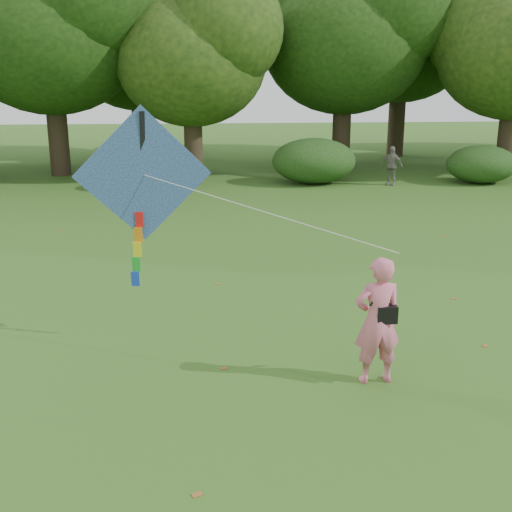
{
  "coord_description": "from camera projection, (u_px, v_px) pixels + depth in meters",
  "views": [
    {
      "loc": [
        -1.55,
        -8.49,
        4.55
      ],
      "look_at": [
        -0.7,
        2.0,
        1.5
      ],
      "focal_mm": 45.0,
      "sensor_mm": 36.0,
      "label": 1
    }
  ],
  "objects": [
    {
      "name": "crossbody_bag",
      "position": [
        386.0,
        313.0,
        9.44
      ],
      "size": [
        0.43,
        0.2,
        0.74
      ],
      "color": "black",
      "rests_on": "ground"
    },
    {
      "name": "flying_kite",
      "position": [
        143.0,
        178.0,
        10.47
      ],
      "size": [
        4.88,
        2.11,
        3.05
      ],
      "color": "#263CA5",
      "rests_on": "ground"
    },
    {
      "name": "shrub_band",
      "position": [
        225.0,
        165.0,
        26.07
      ],
      "size": [
        39.15,
        3.22,
        1.88
      ],
      "color": "#264919",
      "rests_on": "ground"
    },
    {
      "name": "ground",
      "position": [
        314.0,
        389.0,
        9.52
      ],
      "size": [
        100.0,
        100.0,
        0.0
      ],
      "primitive_type": "plane",
      "color": "#265114",
      "rests_on": "ground"
    },
    {
      "name": "fallen_leaves",
      "position": [
        245.0,
        297.0,
        13.37
      ],
      "size": [
        11.27,
        13.58,
        0.01
      ],
      "color": "brown",
      "rests_on": "ground"
    },
    {
      "name": "man_kite_flyer",
      "position": [
        377.0,
        321.0,
        9.5
      ],
      "size": [
        0.76,
        0.54,
        1.97
      ],
      "primitive_type": "imported",
      "rotation": [
        0.0,
        0.0,
        3.24
      ],
      "color": "#E06987",
      "rests_on": "ground"
    },
    {
      "name": "tree_line",
      "position": [
        270.0,
        47.0,
        29.99
      ],
      "size": [
        54.7,
        15.3,
        9.48
      ],
      "color": "#3A2D1E",
      "rests_on": "ground"
    },
    {
      "name": "bystander_right",
      "position": [
        391.0,
        166.0,
        26.24
      ],
      "size": [
        1.0,
        0.83,
        1.59
      ],
      "primitive_type": "imported",
      "rotation": [
        0.0,
        0.0,
        -0.57
      ],
      "color": "gray",
      "rests_on": "ground"
    }
  ]
}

